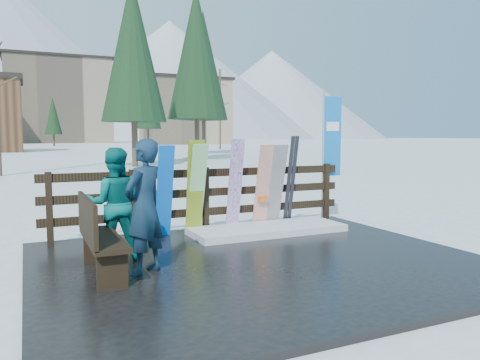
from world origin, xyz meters
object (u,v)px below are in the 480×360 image
snowboard_0 (165,192)px  rental_flag (330,141)px  snowboard_2 (195,188)px  snowboard_3 (235,185)px  person_back (114,204)px  snowboard_4 (276,186)px  person_front (144,207)px  bench (97,234)px  snowboard_1 (197,189)px  snowboard_5 (263,187)px

snowboard_0 → rental_flag: rental_flag is taller
snowboard_2 → rental_flag: rental_flag is taller
snowboard_3 → rental_flag: 2.38m
snowboard_3 → person_back: (-2.30, -1.08, -0.05)m
snowboard_2 → snowboard_4: (1.59, 0.00, -0.05)m
person_front → rental_flag: bearing=169.5°
bench → snowboard_0: size_ratio=0.94×
rental_flag → person_back: (-4.53, -1.35, -0.83)m
snowboard_4 → snowboard_0: bearing=180.0°
bench → snowboard_4: (3.47, 1.78, 0.26)m
snowboard_1 → snowboard_4: size_ratio=1.03×
snowboard_1 → snowboard_5: size_ratio=1.03×
snowboard_2 → snowboard_5: (1.32, -0.00, -0.04)m
snowboard_0 → snowboard_5: bearing=-0.0°
snowboard_5 → snowboard_0: bearing=180.0°
snowboard_4 → rental_flag: 1.65m
snowboard_5 → rental_flag: 1.88m
snowboard_1 → snowboard_5: (1.28, -0.00, -0.01)m
snowboard_1 → snowboard_4: snowboard_1 is taller
snowboard_1 → snowboard_5: 1.28m
snowboard_0 → person_front: size_ratio=0.95×
snowboard_2 → snowboard_3: 0.76m
bench → snowboard_3: bearing=34.0°
bench → snowboard_0: snowboard_0 is taller
snowboard_2 → snowboard_5: size_ratio=1.04×
bench → snowboard_5: size_ratio=0.95×
snowboard_3 → person_back: snowboard_3 is taller
snowboard_5 → snowboard_1: bearing=180.0°
person_front → bench: bearing=-49.4°
rental_flag → person_front: rental_flag is taller
snowboard_4 → rental_flag: size_ratio=0.61×
bench → person_back: (0.33, 0.70, 0.26)m
bench → snowboard_1: (1.92, 1.78, 0.27)m
snowboard_3 → snowboard_5: 0.57m
snowboard_4 → snowboard_5: snowboard_5 is taller
snowboard_0 → snowboard_4: snowboard_0 is taller
snowboard_5 → snowboard_2: bearing=180.0°
snowboard_1 → snowboard_4: 1.55m
snowboard_4 → person_back: size_ratio=1.02×
bench → snowboard_3: 3.20m
snowboard_0 → snowboard_3: snowboard_3 is taller
snowboard_2 → snowboard_3: size_ratio=0.98×
snowboard_1 → person_back: size_ratio=1.05×
snowboard_1 → person_front: (-1.36, -1.90, 0.05)m
snowboard_0 → person_back: bearing=-133.2°
snowboard_4 → snowboard_5: bearing=-180.0°
snowboard_2 → snowboard_5: 1.32m
bench → snowboard_5: (3.20, 1.78, 0.26)m
snowboard_5 → rental_flag: (1.67, 0.27, 0.83)m
snowboard_4 → person_front: person_front is taller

